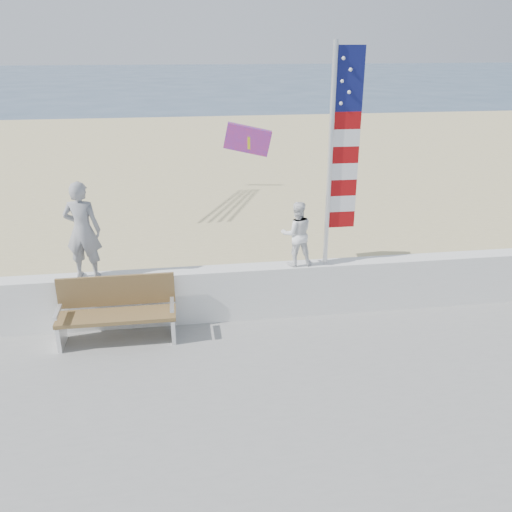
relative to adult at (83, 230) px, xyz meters
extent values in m
plane|color=#334A66|center=(2.47, -2.00, -1.85)|extent=(220.00, 220.00, 0.00)
cube|color=beige|center=(2.47, 7.00, -1.81)|extent=(90.00, 40.00, 0.08)
cube|color=white|center=(2.47, 0.00, -1.22)|extent=(30.00, 0.35, 0.90)
imported|color=gray|center=(0.00, 0.00, 0.00)|extent=(0.62, 0.47, 1.54)
imported|color=white|center=(3.37, 0.00, -0.23)|extent=(0.53, 0.42, 1.09)
cube|color=olive|center=(0.45, -0.55, -1.23)|extent=(1.80, 0.50, 0.06)
cube|color=brown|center=(0.45, -0.28, -0.92)|extent=(1.80, 0.05, 0.50)
cube|color=white|center=(-0.40, -0.55, -1.47)|extent=(0.06, 0.50, 0.40)
cube|color=white|center=(-0.40, -0.60, -1.07)|extent=(0.06, 0.45, 0.05)
cube|color=silver|center=(1.30, -0.55, -1.47)|extent=(0.06, 0.50, 0.40)
cube|color=silver|center=(1.30, -0.60, -1.07)|extent=(0.06, 0.45, 0.05)
cylinder|color=silver|center=(3.87, 0.00, 0.98)|extent=(0.08, 0.08, 3.50)
cube|color=#0F1451|center=(4.11, 0.00, 2.18)|extent=(0.44, 0.02, 0.95)
cube|color=#9E0A0C|center=(4.11, 0.00, -0.01)|extent=(0.44, 0.02, 0.26)
cube|color=white|center=(4.11, 0.00, 0.25)|extent=(0.44, 0.02, 0.26)
cube|color=#9E0A0C|center=(4.11, 0.00, 0.52)|extent=(0.44, 0.02, 0.26)
cube|color=white|center=(4.11, 0.00, 0.78)|extent=(0.44, 0.02, 0.26)
cube|color=#9E0A0C|center=(4.11, 0.00, 1.04)|extent=(0.44, 0.02, 0.26)
cube|color=white|center=(4.11, 0.00, 1.31)|extent=(0.44, 0.02, 0.26)
cube|color=#9E0A0C|center=(4.11, 0.00, 1.57)|extent=(0.44, 0.02, 0.26)
sphere|color=white|center=(3.99, -0.02, 1.83)|extent=(0.06, 0.06, 0.06)
sphere|color=white|center=(4.11, -0.02, 1.99)|extent=(0.06, 0.06, 0.06)
sphere|color=white|center=(3.99, -0.02, 2.15)|extent=(0.06, 0.06, 0.06)
sphere|color=white|center=(4.11, -0.02, 2.31)|extent=(0.06, 0.06, 0.06)
sphere|color=white|center=(3.99, -0.02, 2.47)|extent=(0.06, 0.06, 0.06)
cube|color=#FE331C|center=(2.85, 2.16, 0.96)|extent=(0.95, 0.34, 0.64)
cube|color=yellow|center=(3.00, 2.16, 0.91)|extent=(0.33, 0.25, 0.24)
camera|label=1|loc=(1.50, -8.17, 2.72)|focal=38.00mm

